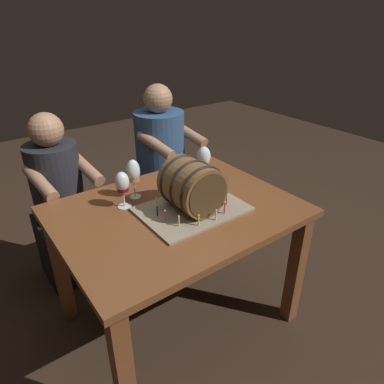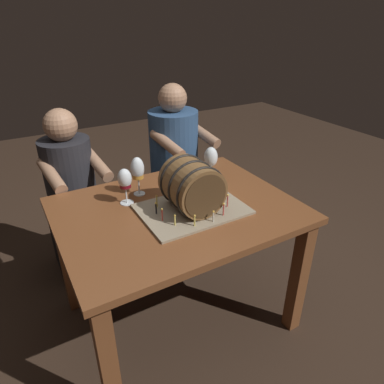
# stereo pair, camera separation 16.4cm
# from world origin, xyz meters

# --- Properties ---
(ground_plane) EXTENTS (8.00, 8.00, 0.00)m
(ground_plane) POSITION_xyz_m (0.00, 0.00, 0.00)
(ground_plane) COLOR #332319
(dining_table) EXTENTS (1.16, 0.89, 0.74)m
(dining_table) POSITION_xyz_m (0.00, 0.00, 0.62)
(dining_table) COLOR brown
(dining_table) RESTS_ON ground
(barrel_cake) EXTENTS (0.50, 0.37, 0.26)m
(barrel_cake) POSITION_xyz_m (0.05, -0.06, 0.86)
(barrel_cake) COLOR gray
(barrel_cake) RESTS_ON dining_table
(wine_glass_amber) EXTENTS (0.07, 0.07, 0.21)m
(wine_glass_amber) POSITION_xyz_m (-0.11, 0.23, 0.88)
(wine_glass_amber) COLOR white
(wine_glass_amber) RESTS_ON dining_table
(wine_glass_red) EXTENTS (0.07, 0.07, 0.19)m
(wine_glass_red) POSITION_xyz_m (-0.20, 0.17, 0.86)
(wine_glass_red) COLOR white
(wine_glass_red) RESTS_ON dining_table
(wine_glass_empty) EXTENTS (0.08, 0.08, 0.20)m
(wine_glass_empty) POSITION_xyz_m (0.31, 0.19, 0.87)
(wine_glass_empty) COLOR white
(wine_glass_empty) RESTS_ON dining_table
(person_seated_left) EXTENTS (0.38, 0.48, 1.11)m
(person_seated_left) POSITION_xyz_m (-0.37, 0.74, 0.50)
(person_seated_left) COLOR black
(person_seated_left) RESTS_ON ground
(person_seated_right) EXTENTS (0.44, 0.52, 1.19)m
(person_seated_right) POSITION_xyz_m (0.37, 0.74, 0.55)
(person_seated_right) COLOR #1B2D46
(person_seated_right) RESTS_ON ground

